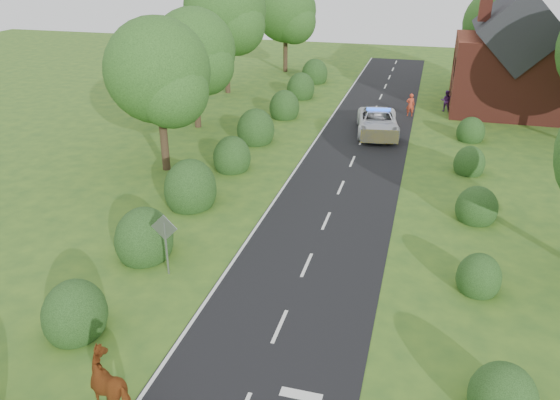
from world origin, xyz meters
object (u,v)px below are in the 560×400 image
(police_van, at_px, (378,122))
(cow, at_px, (115,387))
(road_sign, at_px, (165,236))
(pedestrian_purple, at_px, (446,101))
(pedestrian_red, at_px, (410,105))

(police_van, bearing_deg, cow, -107.56)
(road_sign, height_order, pedestrian_purple, road_sign)
(cow, distance_m, pedestrian_purple, 34.46)
(police_van, xyz_separation_m, pedestrian_purple, (4.43, 7.05, 0.01))
(police_van, relative_size, pedestrian_purple, 3.75)
(police_van, bearing_deg, pedestrian_red, 60.42)
(cow, height_order, police_van, police_van)
(cow, relative_size, pedestrian_red, 1.17)
(cow, xyz_separation_m, pedestrian_purple, (8.56, 33.38, 0.10))
(road_sign, xyz_separation_m, cow, (1.67, -6.53, -0.94))
(cow, bearing_deg, pedestrian_red, -173.94)
(cow, height_order, pedestrian_red, pedestrian_red)
(road_sign, bearing_deg, pedestrian_red, 72.77)
(cow, bearing_deg, pedestrian_purple, -177.44)
(road_sign, xyz_separation_m, police_van, (5.79, 19.81, -0.85))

